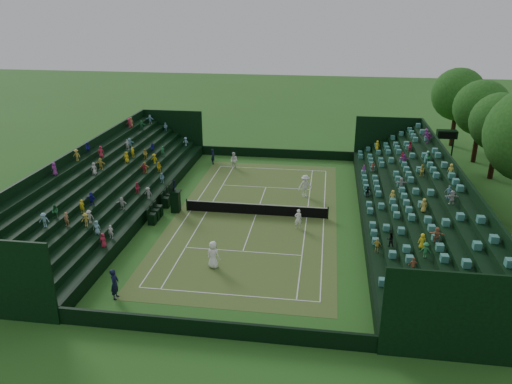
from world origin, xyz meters
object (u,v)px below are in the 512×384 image
Objects in this scene: tennis_net at (256,209)px; umpire_chair at (175,198)px; player_near_east at (298,219)px; player_far_west at (234,160)px; player_near_west at (213,255)px; player_far_east at (305,186)px.

tennis_net is 6.68m from umpire_chair.
tennis_net is 4.23× the size of umpire_chair.
tennis_net is at bearing -43.74° from player_near_east.
tennis_net is 12.20m from player_far_west.
umpire_chair reaches higher than tennis_net.
player_near_west is 20.50m from player_far_west.
player_far_west is at bearing 77.28° from umpire_chair.
player_far_west reaches higher than tennis_net.
player_far_east reaches higher than player_far_west.
tennis_net is 7.39× the size of player_near_east.
tennis_net is 6.84× the size of player_far_west.
player_near_east is at bearing -41.71° from player_far_west.
umpire_chair is at bearing -23.54° from player_near_east.
umpire_chair is at bearing -179.99° from player_far_east.
player_far_west is at bearing 112.67° from player_far_east.
tennis_net is at bearing -154.27° from player_far_east.
umpire_chair is 9.93m from player_near_west.
umpire_chair is 1.37× the size of player_far_east.
player_near_east is 6.66m from player_far_east.
player_far_west is (-2.44, 20.35, -0.08)m from player_near_west.
player_near_west reaches higher than player_near_east.
tennis_net is 4.09m from player_near_east.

